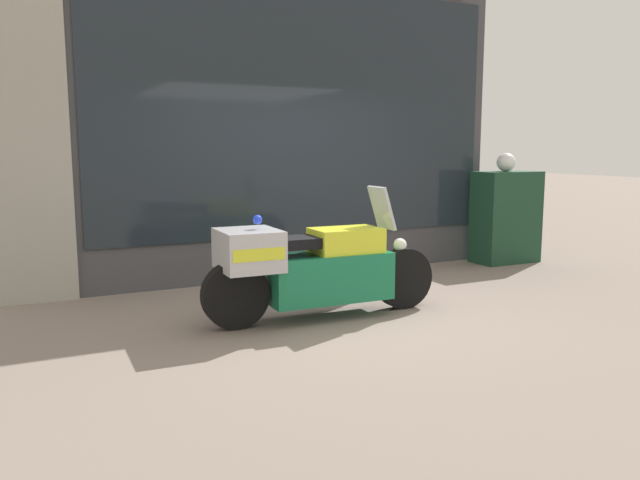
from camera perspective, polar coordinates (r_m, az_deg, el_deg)
The scene contains 6 objects.
ground_plane at distance 6.61m, azimuth 2.42°, elevation -6.39°, with size 60.00×60.00×0.00m, color gray.
shop_building at distance 8.06m, azimuth -7.01°, elevation 11.23°, with size 6.56×0.55×4.17m.
window_display at distance 8.44m, azimuth -2.24°, elevation -0.04°, with size 5.30×0.30×1.85m.
paramedic_motorcycle at distance 6.13m, azimuth -0.78°, elevation -2.39°, with size 2.49×0.64×1.30m.
utility_cabinet at distance 9.64m, azimuth 16.63°, elevation 2.02°, with size 0.96×0.52×1.35m, color #193D28.
white_helmet at distance 9.53m, azimuth 16.64°, elevation 6.83°, with size 0.27×0.27×0.27m, color white.
Camera 1 is at (-3.10, -5.59, 1.68)m, focal length 35.00 mm.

